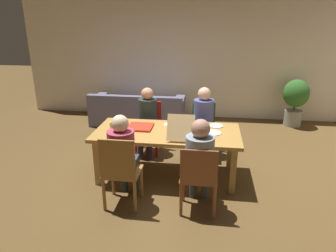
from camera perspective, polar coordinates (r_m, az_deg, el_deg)
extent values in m
plane|color=brown|center=(4.82, -0.16, -9.01)|extent=(20.00, 20.00, 0.00)
cube|color=silver|center=(7.36, 3.22, 12.60)|extent=(7.64, 0.12, 2.83)
cube|color=#B2823E|center=(4.52, -0.17, -1.23)|extent=(2.10, 0.98, 0.05)
cube|color=#AA8245|center=(4.55, -12.83, -6.60)|extent=(0.08, 0.08, 0.67)
cube|color=#AA8245|center=(4.30, 11.84, -8.13)|extent=(0.08, 0.08, 0.67)
cube|color=#AA8245|center=(5.21, -9.96, -2.93)|extent=(0.08, 0.08, 0.67)
cube|color=#AA8245|center=(4.99, 11.31, -4.04)|extent=(0.08, 0.08, 0.67)
cylinder|color=brown|center=(4.10, 2.85, -10.93)|extent=(0.04, 0.04, 0.45)
cylinder|color=brown|center=(4.10, 8.49, -11.21)|extent=(0.04, 0.04, 0.45)
cylinder|color=brown|center=(3.83, 2.40, -13.41)|extent=(0.04, 0.04, 0.45)
cylinder|color=brown|center=(3.82, 8.51, -13.72)|extent=(0.04, 0.04, 0.45)
cube|color=brown|center=(3.84, 5.67, -9.34)|extent=(0.45, 0.38, 0.02)
cube|color=brown|center=(3.58, 5.67, -7.57)|extent=(0.43, 0.03, 0.43)
cylinder|color=#3A4447|center=(4.20, 4.57, -10.06)|extent=(0.10, 0.10, 0.47)
cylinder|color=#3A4447|center=(4.19, 6.91, -10.17)|extent=(0.10, 0.10, 0.47)
cube|color=#3A4447|center=(3.94, 5.80, -7.52)|extent=(0.31, 0.30, 0.11)
cylinder|color=gray|center=(3.70, 5.83, -5.34)|extent=(0.34, 0.34, 0.47)
sphere|color=#AD7963|center=(3.58, 6.01, -0.47)|extent=(0.22, 0.22, 0.22)
cylinder|color=#2F6E3B|center=(5.32, 8.20, -3.66)|extent=(0.05, 0.05, 0.45)
cylinder|color=#2F6E3B|center=(5.33, 4.37, -3.48)|extent=(0.05, 0.05, 0.45)
cylinder|color=#2F6E3B|center=(5.65, 8.20, -2.23)|extent=(0.05, 0.05, 0.45)
cylinder|color=#2F6E3B|center=(5.66, 4.60, -2.06)|extent=(0.05, 0.05, 0.45)
cube|color=#2F6E3B|center=(5.40, 6.43, -0.55)|extent=(0.42, 0.42, 0.02)
cube|color=#2F6E3B|center=(5.52, 6.58, 2.24)|extent=(0.40, 0.03, 0.41)
cylinder|color=#313B4E|center=(5.17, 7.16, -4.20)|extent=(0.10, 0.10, 0.47)
cylinder|color=#313B4E|center=(5.17, 5.30, -4.12)|extent=(0.10, 0.10, 0.47)
cube|color=#313B4E|center=(5.21, 6.40, -0.61)|extent=(0.30, 0.36, 0.11)
cylinder|color=#4F5799|center=(5.31, 6.55, 2.39)|extent=(0.34, 0.34, 0.46)
sphere|color=#D7A98B|center=(5.22, 6.69, 5.86)|extent=(0.22, 0.22, 0.22)
cylinder|color=#AF2725|center=(5.32, -2.09, -3.45)|extent=(0.05, 0.05, 0.45)
cylinder|color=#AF2725|center=(5.39, -5.92, -3.23)|extent=(0.05, 0.05, 0.45)
cylinder|color=#AF2725|center=(5.67, -1.44, -1.95)|extent=(0.05, 0.05, 0.45)
cylinder|color=#AF2725|center=(5.74, -5.05, -1.77)|extent=(0.05, 0.05, 0.45)
cube|color=#AF2725|center=(5.44, -3.68, -0.31)|extent=(0.43, 0.45, 0.02)
cube|color=#AF2725|center=(5.57, -3.31, 2.52)|extent=(0.41, 0.03, 0.42)
cylinder|color=#372E48|center=(5.24, -3.43, -3.75)|extent=(0.10, 0.10, 0.47)
cylinder|color=#372E48|center=(5.27, -5.09, -3.65)|extent=(0.10, 0.10, 0.47)
cube|color=#372E48|center=(5.28, -4.02, -0.28)|extent=(0.28, 0.32, 0.11)
cylinder|color=#283330|center=(5.35, -3.74, 2.59)|extent=(0.31, 0.31, 0.46)
sphere|color=tan|center=(5.27, -3.82, 5.93)|extent=(0.21, 0.21, 0.21)
cylinder|color=olive|center=(4.30, -10.05, -9.70)|extent=(0.04, 0.04, 0.45)
cylinder|color=olive|center=(4.21, -4.87, -10.17)|extent=(0.04, 0.04, 0.45)
cylinder|color=olive|center=(4.00, -11.66, -12.26)|extent=(0.04, 0.04, 0.45)
cylinder|color=olive|center=(3.90, -6.07, -12.85)|extent=(0.04, 0.04, 0.45)
cube|color=olive|center=(3.98, -8.33, -8.32)|extent=(0.45, 0.43, 0.02)
cube|color=olive|center=(3.69, -9.37, -6.16)|extent=(0.43, 0.03, 0.50)
cylinder|color=#313A3B|center=(4.37, -8.13, -8.94)|extent=(0.10, 0.10, 0.47)
cylinder|color=#313A3B|center=(4.33, -6.01, -9.12)|extent=(0.10, 0.10, 0.47)
cube|color=#313A3B|center=(4.09, -7.75, -6.53)|extent=(0.30, 0.33, 0.11)
cylinder|color=#A5384D|center=(3.85, -8.55, -4.33)|extent=(0.33, 0.33, 0.49)
sphere|color=beige|center=(3.73, -8.81, 0.43)|extent=(0.21, 0.21, 0.21)
cube|color=tan|center=(4.41, 2.65, -1.27)|extent=(0.36, 0.36, 0.03)
cylinder|color=#C68C49|center=(4.41, 2.66, -1.04)|extent=(0.32, 0.32, 0.01)
cube|color=tan|center=(4.10, 2.35, -0.34)|extent=(0.36, 0.18, 0.32)
cube|color=red|center=(4.66, -5.14, -0.17)|extent=(0.36, 0.36, 0.03)
cylinder|color=white|center=(4.48, 8.15, -1.22)|extent=(0.25, 0.25, 0.01)
cylinder|color=white|center=(4.76, 0.45, 0.26)|extent=(0.20, 0.20, 0.01)
cone|color=orange|center=(4.76, 0.45, 0.42)|extent=(0.11, 0.11, 0.02)
cylinder|color=silver|center=(4.77, 8.79, 0.03)|extent=(0.22, 0.22, 0.01)
cylinder|color=white|center=(4.32, -7.95, -2.04)|extent=(0.24, 0.24, 0.01)
cone|color=#C08D3F|center=(4.31, -7.96, -1.86)|extent=(0.12, 0.12, 0.02)
cylinder|color=#E4C65E|center=(4.59, -10.15, -0.03)|extent=(0.08, 0.08, 0.13)
cylinder|color=silver|center=(4.79, 3.55, 1.01)|extent=(0.07, 0.07, 0.12)
cube|color=slate|center=(7.05, -5.43, 2.16)|extent=(2.04, 0.87, 0.41)
cube|color=slate|center=(6.62, -6.21, 4.19)|extent=(2.04, 0.16, 0.31)
cube|color=slate|center=(7.23, -12.66, 4.64)|extent=(0.20, 0.83, 0.18)
cube|color=slate|center=(6.82, 2.07, 4.22)|extent=(0.20, 0.83, 0.18)
cylinder|color=gray|center=(7.40, 21.90, 1.40)|extent=(0.37, 0.37, 0.34)
cylinder|color=brown|center=(7.33, 22.15, 3.29)|extent=(0.05, 0.05, 0.17)
ellipsoid|color=#2D6526|center=(7.26, 22.45, 5.56)|extent=(0.54, 0.54, 0.60)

